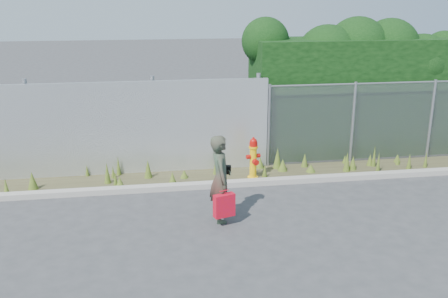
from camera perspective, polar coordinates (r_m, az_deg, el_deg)
ground at (r=9.51m, az=3.13°, el=-8.17°), size 80.00×80.00×0.00m
curb at (r=11.11m, az=1.21°, el=-3.95°), size 16.00×0.22×0.12m
weed_strip at (r=11.60m, az=-2.54°, el=-2.66°), size 16.00×1.27×0.55m
corrugated_fence at (r=11.86m, az=-15.46°, el=2.10°), size 8.50×0.21×2.30m
chainlink_fence at (r=13.27m, az=18.68°, el=3.06°), size 6.50×0.07×2.05m
hedge at (r=14.05m, az=17.67°, el=7.80°), size 7.60×1.76×3.58m
fire_hydrant at (r=11.41m, az=3.36°, el=-1.13°), size 0.33×0.30×1.00m
woman at (r=9.22m, az=-0.40°, el=-3.40°), size 0.42×0.62×1.66m
red_tote_bag at (r=9.12m, az=0.02°, el=-6.46°), size 0.39×0.14×0.51m
black_shoulder_bag at (r=9.31m, az=0.12°, el=-2.35°), size 0.22×0.09×0.16m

